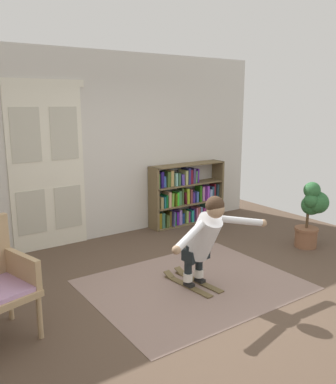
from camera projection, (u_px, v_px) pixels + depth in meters
ground_plane at (207, 296)px, 4.58m from camera, size 7.20×7.20×0.00m
back_wall at (102, 147)px, 6.35m from camera, size 6.00×0.10×2.90m
double_door at (47, 166)px, 5.85m from camera, size 1.22×0.05×2.45m
rug at (193, 284)px, 4.86m from camera, size 2.41×1.92×0.01m
bookshelf at (185, 197)px, 7.22m from camera, size 1.47×0.30×1.08m
potted_plant at (312, 211)px, 6.02m from camera, size 0.44×0.43×1.00m
skis_pair at (192, 282)px, 4.88m from camera, size 0.35×0.80×0.07m
person_skier at (205, 235)px, 4.58m from camera, size 1.46×0.68×1.07m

